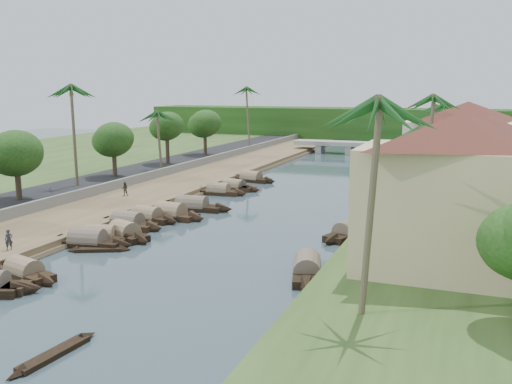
% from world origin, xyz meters
% --- Properties ---
extents(ground, '(220.00, 220.00, 0.00)m').
position_xyz_m(ground, '(0.00, 0.00, 0.00)').
color(ground, '#374A52').
rests_on(ground, ground).
extents(left_bank, '(10.00, 180.00, 0.80)m').
position_xyz_m(left_bank, '(-16.00, 20.00, 0.40)').
color(left_bank, brown).
rests_on(left_bank, ground).
extents(right_bank, '(16.00, 180.00, 1.20)m').
position_xyz_m(right_bank, '(19.00, 20.00, 0.60)').
color(right_bank, '#2E451B').
rests_on(right_bank, ground).
extents(road, '(8.00, 180.00, 1.40)m').
position_xyz_m(road, '(-24.50, 20.00, 0.70)').
color(road, black).
rests_on(road, ground).
extents(retaining_wall, '(0.40, 180.00, 1.10)m').
position_xyz_m(retaining_wall, '(-20.20, 20.00, 1.35)').
color(retaining_wall, gray).
rests_on(retaining_wall, left_bank).
extents(treeline, '(120.00, 14.00, 8.00)m').
position_xyz_m(treeline, '(0.00, 100.00, 4.00)').
color(treeline, '#173B10').
rests_on(treeline, ground).
extents(bridge, '(28.00, 4.00, 2.40)m').
position_xyz_m(bridge, '(0.00, 72.00, 1.72)').
color(bridge, gray).
rests_on(bridge, ground).
extents(building_near, '(14.85, 14.85, 10.20)m').
position_xyz_m(building_near, '(18.99, -2.00, 6.38)').
color(building_near, '#CDB489').
rests_on(building_near, right_bank).
extents(building_mid, '(14.11, 14.11, 9.70)m').
position_xyz_m(building_mid, '(19.99, 14.00, 6.13)').
color(building_mid, tan).
rests_on(building_mid, right_bank).
extents(building_far, '(15.59, 15.59, 10.20)m').
position_xyz_m(building_far, '(18.99, 28.00, 6.38)').
color(building_far, silver).
rests_on(building_far, right_bank).
extents(building_distant, '(12.62, 12.62, 9.20)m').
position_xyz_m(building_distant, '(19.99, 48.00, 5.88)').
color(building_distant, '#CDB489').
rests_on(building_distant, right_bank).
extents(sampan_2, '(7.46, 3.47, 1.97)m').
position_xyz_m(sampan_2, '(-8.51, -10.19, 0.41)').
color(sampan_2, black).
rests_on(sampan_2, ground).
extents(sampan_3, '(8.31, 2.80, 2.20)m').
position_xyz_m(sampan_3, '(-9.34, -2.14, 0.42)').
color(sampan_3, black).
rests_on(sampan_3, ground).
extents(sampan_4, '(7.18, 3.48, 2.03)m').
position_xyz_m(sampan_4, '(-9.30, -0.45, 0.41)').
color(sampan_4, black).
rests_on(sampan_4, ground).
extents(sampan_5, '(7.17, 4.32, 2.25)m').
position_xyz_m(sampan_5, '(-7.94, 1.06, 0.42)').
color(sampan_5, black).
rests_on(sampan_5, ground).
extents(sampan_6, '(7.80, 2.19, 2.31)m').
position_xyz_m(sampan_6, '(-9.75, 4.26, 0.42)').
color(sampan_6, black).
rests_on(sampan_6, ground).
extents(sampan_7, '(7.94, 2.90, 2.09)m').
position_xyz_m(sampan_7, '(-9.65, 7.56, 0.41)').
color(sampan_7, black).
rests_on(sampan_7, ground).
extents(sampan_8, '(8.16, 2.58, 2.46)m').
position_xyz_m(sampan_8, '(-8.05, 9.31, 0.42)').
color(sampan_8, black).
rests_on(sampan_8, ground).
extents(sampan_9, '(9.49, 2.56, 2.35)m').
position_xyz_m(sampan_9, '(-7.85, 13.60, 0.42)').
color(sampan_9, black).
rests_on(sampan_9, ground).
extents(sampan_10, '(7.62, 2.06, 2.10)m').
position_xyz_m(sampan_10, '(-8.99, 22.81, 0.41)').
color(sampan_10, black).
rests_on(sampan_10, ground).
extents(sampan_11, '(6.89, 1.92, 2.00)m').
position_xyz_m(sampan_11, '(-8.60, 26.36, 0.41)').
color(sampan_11, black).
rests_on(sampan_11, ground).
extents(sampan_12, '(8.31, 3.18, 1.98)m').
position_xyz_m(sampan_12, '(-8.55, 26.64, 0.41)').
color(sampan_12, black).
rests_on(sampan_12, ground).
extents(sampan_13, '(8.10, 3.17, 2.18)m').
position_xyz_m(sampan_13, '(-8.82, 33.40, 0.41)').
color(sampan_13, black).
rests_on(sampan_13, ground).
extents(sampan_14, '(3.94, 9.17, 2.19)m').
position_xyz_m(sampan_14, '(9.53, -2.64, 0.41)').
color(sampan_14, black).
rests_on(sampan_14, ground).
extents(sampan_15, '(4.09, 8.22, 2.18)m').
position_xyz_m(sampan_15, '(10.12, 8.51, 0.41)').
color(sampan_15, black).
rests_on(sampan_15, ground).
extents(sampan_16, '(2.75, 8.52, 2.07)m').
position_xyz_m(sampan_16, '(8.99, 26.77, 0.41)').
color(sampan_16, black).
rests_on(sampan_16, ground).
extents(canoe_0, '(1.34, 5.78, 0.76)m').
position_xyz_m(canoe_0, '(1.43, -18.96, 0.10)').
color(canoe_0, black).
rests_on(canoe_0, ground).
extents(canoe_1, '(4.98, 2.90, 0.83)m').
position_xyz_m(canoe_1, '(-7.60, -3.03, 0.10)').
color(canoe_1, black).
rests_on(canoe_1, ground).
extents(canoe_2, '(4.96, 1.13, 0.72)m').
position_xyz_m(canoe_2, '(-8.83, 23.88, 0.10)').
color(canoe_2, black).
rests_on(canoe_2, ground).
extents(palm_0, '(3.20, 3.20, 12.57)m').
position_xyz_m(palm_0, '(15.00, -11.12, 11.94)').
color(palm_0, brown).
rests_on(palm_0, ground).
extents(palm_1, '(3.20, 3.20, 10.14)m').
position_xyz_m(palm_1, '(16.00, 5.04, 9.60)').
color(palm_1, brown).
rests_on(palm_1, ground).
extents(palm_2, '(3.20, 3.20, 12.30)m').
position_xyz_m(palm_2, '(15.00, 22.87, 11.69)').
color(palm_2, brown).
rests_on(palm_2, ground).
extents(palm_3, '(3.20, 3.20, 11.11)m').
position_xyz_m(palm_3, '(16.00, 37.22, 10.53)').
color(palm_3, brown).
rests_on(palm_3, ground).
extents(palm_5, '(3.20, 3.20, 13.17)m').
position_xyz_m(palm_5, '(-24.00, 15.28, 12.72)').
color(palm_5, brown).
rests_on(palm_5, ground).
extents(palm_6, '(3.20, 3.20, 9.59)m').
position_xyz_m(palm_6, '(-22.00, 31.35, 9.27)').
color(palm_6, brown).
rests_on(palm_6, ground).
extents(palm_7, '(3.20, 3.20, 10.38)m').
position_xyz_m(palm_7, '(14.00, 55.17, 9.83)').
color(palm_7, brown).
rests_on(palm_7, ground).
extents(palm_8, '(3.20, 3.20, 12.99)m').
position_xyz_m(palm_8, '(-20.50, 61.98, 12.55)').
color(palm_8, brown).
rests_on(palm_8, ground).
extents(tree_2, '(5.39, 5.39, 7.04)m').
position_xyz_m(tree_2, '(-24.00, 5.97, 6.16)').
color(tree_2, '#4B3A2A').
rests_on(tree_2, ground).
extents(tree_3, '(5.06, 5.06, 6.90)m').
position_xyz_m(tree_3, '(-24.00, 23.00, 6.14)').
color(tree_3, '#4B3A2A').
rests_on(tree_3, ground).
extents(tree_4, '(4.87, 4.87, 7.69)m').
position_xyz_m(tree_4, '(-24.00, 36.90, 6.99)').
color(tree_4, '#4B3A2A').
rests_on(tree_4, ground).
extents(tree_5, '(5.38, 5.38, 7.52)m').
position_xyz_m(tree_5, '(-24.00, 50.06, 6.63)').
color(tree_5, '#4B3A2A').
rests_on(tree_5, ground).
extents(person_near, '(0.67, 0.68, 1.57)m').
position_xyz_m(person_near, '(-12.45, -7.40, 1.59)').
color(person_near, '#292B31').
rests_on(person_near, left_bank).
extents(person_far, '(0.97, 0.93, 1.59)m').
position_xyz_m(person_far, '(-16.82, 14.49, 1.59)').
color(person_far, '#373527').
rests_on(person_far, left_bank).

